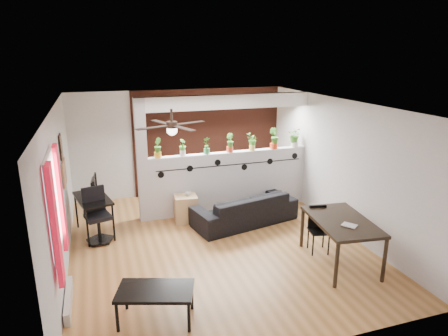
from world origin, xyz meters
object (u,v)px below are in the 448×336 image
Objects in this scene: potted_plant_2 at (207,145)px; dining_table at (341,224)px; sofa at (245,209)px; potted_plant_6 at (295,137)px; cup at (188,194)px; folding_chair at (318,224)px; cube_shelf at (186,208)px; ceiling_fan at (172,127)px; coffee_table at (155,293)px; potted_plant_5 at (274,138)px; potted_plant_3 at (230,142)px; potted_plant_0 at (157,147)px; potted_plant_4 at (252,141)px; computer_desk at (93,201)px; potted_plant_1 at (183,147)px; office_chair at (97,219)px.

dining_table is (1.52, -2.85, -0.84)m from potted_plant_2.
potted_plant_6 is at bearing -164.49° from sofa.
folding_chair is at bearing -45.95° from cup.
cube_shelf is at bearing -172.76° from potted_plant_6.
ceiling_fan reaches higher than coffee_table.
sofa is 2.49× the size of folding_chair.
coffee_table is (-1.16, -3.07, -0.20)m from cup.
potted_plant_5 is 0.53m from potted_plant_6.
potted_plant_6 is (1.58, -0.00, 0.02)m from potted_plant_3.
potted_plant_4 is (2.11, 0.00, -0.02)m from potted_plant_0.
dining_table reaches higher than computer_desk.
ceiling_fan reaches higher than computer_desk.
sofa is (-1.00, -0.80, -1.29)m from potted_plant_5.
potted_plant_6 is at bearing -0.00° from potted_plant_1.
cube_shelf is 4.95× the size of cup.
potted_plant_6 is 0.54× the size of folding_chair.
potted_plant_3 is 1.46m from cup.
cube_shelf is 0.51× the size of coffee_table.
potted_plant_5 reaches higher than dining_table.
dining_table is 0.58m from folding_chair.
potted_plant_1 is at bearing 129.67° from folding_chair.
potted_plant_6 is at bearing 12.15° from cube_shelf.
folding_chair is (1.93, -2.33, -1.05)m from potted_plant_1.
potted_plant_1 is at bearing 91.38° from cup.
potted_plant_1 reaches higher than cube_shelf.
cube_shelf is 3.26m from coffee_table.
folding_chair is (-0.12, 0.53, -0.21)m from dining_table.
sofa is (0.58, -0.80, -1.25)m from potted_plant_2.
computer_desk is (-1.89, -0.05, 0.08)m from cup.
dining_table is (0.99, -2.85, -0.86)m from potted_plant_3.
potted_plant_6 reaches higher than coffee_table.
sofa is at bearing 49.08° from coffee_table.
potted_plant_1 is at bearing 180.00° from potted_plant_6.
ceiling_fan is 0.57× the size of sofa.
potted_plant_3 is 1.05m from potted_plant_5.
ceiling_fan is 3.32× the size of potted_plant_1.
potted_plant_2 is at bearing 121.09° from folding_chair.
potted_plant_2 is 0.24× the size of dining_table.
office_chair is 4.08m from folding_chair.
potted_plant_0 reaches higher than office_chair.
potted_plant_2 reaches higher than potted_plant_1.
potted_plant_6 is at bearing 29.51° from ceiling_fan.
potted_plant_0 is 0.36× the size of computer_desk.
ceiling_fan reaches higher than office_chair.
computer_desk is at bearing 147.94° from dining_table.
potted_plant_2 is 1.05m from potted_plant_4.
computer_desk reaches higher than sofa.
potted_plant_6 is 0.22× the size of sofa.
potted_plant_0 reaches higher than computer_desk.
potted_plant_6 reaches higher than office_chair.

